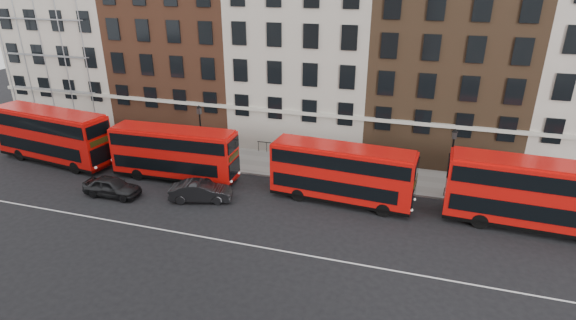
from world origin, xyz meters
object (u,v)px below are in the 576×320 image
(bus_b, at_px, (174,152))
(car_rear, at_px, (112,187))
(bus_c, at_px, (341,172))
(car_front, at_px, (201,191))
(bus_a, at_px, (52,135))
(bus_d, at_px, (537,194))

(bus_b, bearing_deg, car_rear, -127.84)
(bus_c, bearing_deg, car_front, -159.50)
(bus_a, xyz_separation_m, bus_d, (38.47, -0.00, -0.03))
(bus_a, relative_size, car_front, 2.54)
(bus_a, bearing_deg, bus_c, 7.55)
(bus_c, bearing_deg, car_rear, -161.79)
(bus_c, height_order, car_front, bus_c)
(car_rear, bearing_deg, bus_a, 64.34)
(bus_b, distance_m, bus_c, 13.66)
(car_front, bearing_deg, car_rear, 84.45)
(bus_a, height_order, car_front, bus_a)
(bus_b, distance_m, bus_d, 26.41)
(bus_a, distance_m, bus_b, 12.07)
(car_rear, height_order, car_front, car_front)
(car_rear, bearing_deg, bus_c, -76.75)
(bus_a, xyz_separation_m, car_rear, (9.04, -4.19, -1.81))
(car_rear, bearing_deg, car_front, -80.18)
(bus_a, relative_size, bus_b, 1.12)
(car_rear, bearing_deg, bus_b, -36.69)
(bus_a, relative_size, bus_d, 1.02)
(bus_a, relative_size, bus_c, 1.10)
(bus_a, bearing_deg, car_rear, -17.28)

